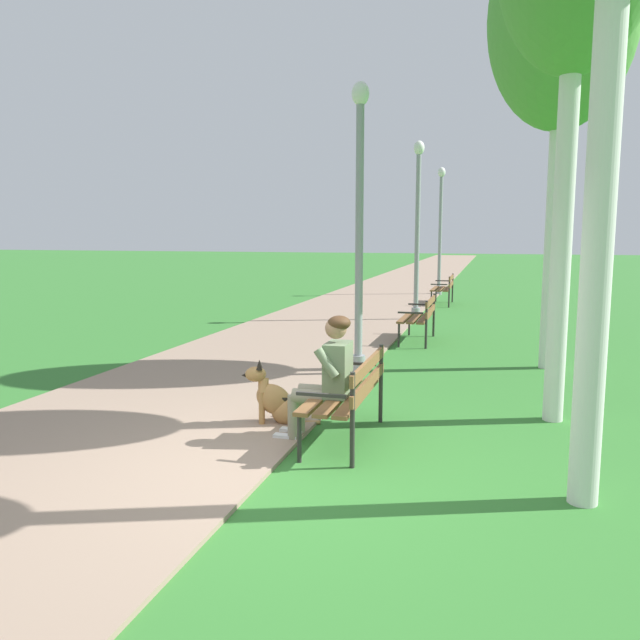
{
  "coord_description": "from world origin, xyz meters",
  "views": [
    {
      "loc": [
        1.67,
        -4.71,
        2.02
      ],
      "look_at": [
        -0.52,
        3.08,
        0.9
      ],
      "focal_mm": 35.17,
      "sensor_mm": 36.0,
      "label": 1
    }
  ],
  "objects_px": {
    "person_seated_on_near_bench": "(327,374)",
    "lamp_post_far": "(440,230)",
    "dog_shepherd": "(278,402)",
    "lamp_post_mid": "(417,229)",
    "park_bench_near": "(350,390)",
    "park_bench_far": "(445,287)",
    "lamp_post_near": "(359,228)",
    "birch_tree_third": "(563,19)",
    "park_bench_mid": "(421,315)"
  },
  "relations": [
    {
      "from": "person_seated_on_near_bench",
      "to": "lamp_post_far",
      "type": "relative_size",
      "value": 0.3
    },
    {
      "from": "dog_shepherd",
      "to": "lamp_post_mid",
      "type": "height_order",
      "value": "lamp_post_mid"
    },
    {
      "from": "park_bench_near",
      "to": "park_bench_far",
      "type": "height_order",
      "value": "same"
    },
    {
      "from": "park_bench_near",
      "to": "lamp_post_near",
      "type": "bearing_deg",
      "value": 100.56
    },
    {
      "from": "lamp_post_near",
      "to": "lamp_post_mid",
      "type": "relative_size",
      "value": 0.99
    },
    {
      "from": "park_bench_far",
      "to": "lamp_post_mid",
      "type": "distance_m",
      "value": 3.91
    },
    {
      "from": "lamp_post_far",
      "to": "person_seated_on_near_bench",
      "type": "bearing_deg",
      "value": -88.97
    },
    {
      "from": "lamp_post_near",
      "to": "birch_tree_third",
      "type": "xyz_separation_m",
      "value": [
        2.62,
        1.3,
        2.91
      ]
    },
    {
      "from": "park_bench_mid",
      "to": "lamp_post_mid",
      "type": "relative_size",
      "value": 0.37
    },
    {
      "from": "person_seated_on_near_bench",
      "to": "lamp_post_near",
      "type": "height_order",
      "value": "lamp_post_near"
    },
    {
      "from": "person_seated_on_near_bench",
      "to": "lamp_post_far",
      "type": "xyz_separation_m",
      "value": [
        -0.28,
        15.29,
        1.46
      ]
    },
    {
      "from": "lamp_post_far",
      "to": "birch_tree_third",
      "type": "bearing_deg",
      "value": -76.93
    },
    {
      "from": "park_bench_mid",
      "to": "lamp_post_mid",
      "type": "height_order",
      "value": "lamp_post_mid"
    },
    {
      "from": "person_seated_on_near_bench",
      "to": "park_bench_far",
      "type": "bearing_deg",
      "value": 89.37
    },
    {
      "from": "dog_shepherd",
      "to": "birch_tree_third",
      "type": "bearing_deg",
      "value": 52.41
    },
    {
      "from": "park_bench_mid",
      "to": "lamp_post_near",
      "type": "height_order",
      "value": "lamp_post_near"
    },
    {
      "from": "lamp_post_mid",
      "to": "park_bench_mid",
      "type": "bearing_deg",
      "value": -81.27
    },
    {
      "from": "dog_shepherd",
      "to": "person_seated_on_near_bench",
      "type": "bearing_deg",
      "value": -30.38
    },
    {
      "from": "park_bench_mid",
      "to": "person_seated_on_near_bench",
      "type": "relative_size",
      "value": 1.2
    },
    {
      "from": "birch_tree_third",
      "to": "park_bench_mid",
      "type": "bearing_deg",
      "value": 139.34
    },
    {
      "from": "dog_shepherd",
      "to": "lamp_post_far",
      "type": "relative_size",
      "value": 0.19
    },
    {
      "from": "park_bench_near",
      "to": "birch_tree_third",
      "type": "relative_size",
      "value": 0.23
    },
    {
      "from": "park_bench_near",
      "to": "dog_shepherd",
      "type": "relative_size",
      "value": 1.86
    },
    {
      "from": "park_bench_mid",
      "to": "lamp_post_far",
      "type": "distance_m",
      "value": 9.46
    },
    {
      "from": "dog_shepherd",
      "to": "lamp_post_near",
      "type": "distance_m",
      "value": 3.13
    },
    {
      "from": "person_seated_on_near_bench",
      "to": "lamp_post_near",
      "type": "distance_m",
      "value": 3.23
    },
    {
      "from": "person_seated_on_near_bench",
      "to": "dog_shepherd",
      "type": "distance_m",
      "value": 0.84
    },
    {
      "from": "dog_shepherd",
      "to": "lamp_post_mid",
      "type": "relative_size",
      "value": 0.2
    },
    {
      "from": "park_bench_near",
      "to": "dog_shepherd",
      "type": "xyz_separation_m",
      "value": [
        -0.84,
        0.28,
        -0.25
      ]
    },
    {
      "from": "park_bench_mid",
      "to": "birch_tree_third",
      "type": "xyz_separation_m",
      "value": [
        2.1,
        -1.8,
        4.49
      ]
    },
    {
      "from": "park_bench_far",
      "to": "lamp_post_mid",
      "type": "height_order",
      "value": "lamp_post_mid"
    },
    {
      "from": "park_bench_far",
      "to": "person_seated_on_near_bench",
      "type": "distance_m",
      "value": 12.4
    },
    {
      "from": "park_bench_mid",
      "to": "lamp_post_far",
      "type": "xyz_separation_m",
      "value": [
        -0.48,
        9.31,
        1.63
      ]
    },
    {
      "from": "park_bench_near",
      "to": "lamp_post_mid",
      "type": "relative_size",
      "value": 0.37
    },
    {
      "from": "park_bench_near",
      "to": "lamp_post_far",
      "type": "distance_m",
      "value": 15.29
    },
    {
      "from": "park_bench_near",
      "to": "lamp_post_mid",
      "type": "height_order",
      "value": "lamp_post_mid"
    },
    {
      "from": "dog_shepherd",
      "to": "lamp_post_near",
      "type": "height_order",
      "value": "lamp_post_near"
    },
    {
      "from": "dog_shepherd",
      "to": "lamp_post_near",
      "type": "bearing_deg",
      "value": 82.81
    },
    {
      "from": "park_bench_near",
      "to": "park_bench_mid",
      "type": "height_order",
      "value": "same"
    },
    {
      "from": "lamp_post_near",
      "to": "birch_tree_third",
      "type": "relative_size",
      "value": 0.61
    },
    {
      "from": "park_bench_far",
      "to": "lamp_post_near",
      "type": "distance_m",
      "value": 9.66
    },
    {
      "from": "park_bench_near",
      "to": "park_bench_mid",
      "type": "distance_m",
      "value": 5.89
    },
    {
      "from": "dog_shepherd",
      "to": "birch_tree_third",
      "type": "relative_size",
      "value": 0.12
    },
    {
      "from": "lamp_post_near",
      "to": "lamp_post_far",
      "type": "height_order",
      "value": "lamp_post_far"
    },
    {
      "from": "park_bench_near",
      "to": "lamp_post_mid",
      "type": "distance_m",
      "value": 8.93
    },
    {
      "from": "park_bench_mid",
      "to": "lamp_post_near",
      "type": "xyz_separation_m",
      "value": [
        -0.52,
        -3.1,
        1.58
      ]
    },
    {
      "from": "park_bench_mid",
      "to": "lamp_post_mid",
      "type": "xyz_separation_m",
      "value": [
        -0.44,
        2.88,
        1.61
      ]
    },
    {
      "from": "lamp_post_far",
      "to": "lamp_post_near",
      "type": "bearing_deg",
      "value": -90.17
    },
    {
      "from": "park_bench_far",
      "to": "birch_tree_third",
      "type": "height_order",
      "value": "birch_tree_third"
    },
    {
      "from": "lamp_post_mid",
      "to": "birch_tree_third",
      "type": "distance_m",
      "value": 6.06
    }
  ]
}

